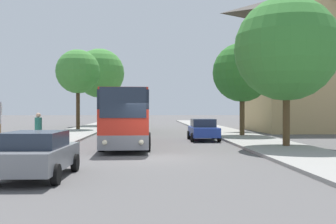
{
  "coord_description": "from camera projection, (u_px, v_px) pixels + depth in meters",
  "views": [
    {
      "loc": [
        -0.14,
        -17.67,
        2.17
      ],
      "look_at": [
        1.41,
        16.08,
        2.0
      ],
      "focal_mm": 42.0,
      "sensor_mm": 36.0,
      "label": 1
    }
  ],
  "objects": [
    {
      "name": "bus_front",
      "position": [
        126.0,
        117.0,
        23.96
      ],
      "size": [
        2.99,
        11.52,
        3.27
      ],
      "rotation": [
        0.0,
        0.0,
        0.03
      ],
      "color": "gray",
      "rests_on": "ground_plane"
    },
    {
      "name": "ground_plane",
      "position": [
        153.0,
        158.0,
        17.67
      ],
      "size": [
        300.0,
        300.0,
        0.0
      ],
      "primitive_type": "plane",
      "color": "#565454",
      "rests_on": "ground"
    },
    {
      "name": "tree_right_mid",
      "position": [
        242.0,
        72.0,
        31.61
      ],
      "size": [
        4.77,
        4.77,
        7.45
      ],
      "color": "#513D23",
      "rests_on": "sidewalk_right"
    },
    {
      "name": "sidewalk_right",
      "position": [
        306.0,
        156.0,
        17.99
      ],
      "size": [
        4.0,
        120.0,
        0.15
      ],
      "primitive_type": "cube",
      "color": "gray",
      "rests_on": "ground_plane"
    },
    {
      "name": "tree_left_far",
      "position": [
        100.0,
        73.0,
        52.28
      ],
      "size": [
        6.53,
        6.53,
        10.2
      ],
      "color": "#47331E",
      "rests_on": "sidewalk_left"
    },
    {
      "name": "bus_stop_sign",
      "position": [
        0.0,
        120.0,
        19.52
      ],
      "size": [
        0.08,
        0.45,
        2.43
      ],
      "color": "gray",
      "rests_on": "sidewalk_left"
    },
    {
      "name": "parked_car_right_near",
      "position": [
        203.0,
        129.0,
        28.03
      ],
      "size": [
        2.05,
        4.25,
        1.54
      ],
      "rotation": [
        0.0,
        0.0,
        3.13
      ],
      "color": "#233D9E",
      "rests_on": "ground_plane"
    },
    {
      "name": "tree_right_near",
      "position": [
        286.0,
        49.0,
        22.24
      ],
      "size": [
        5.89,
        5.89,
        8.44
      ],
      "color": "#513D23",
      "rests_on": "sidewalk_right"
    },
    {
      "name": "tree_left_near",
      "position": [
        78.0,
        72.0,
        41.46
      ],
      "size": [
        4.64,
        4.64,
        8.42
      ],
      "color": "#47331E",
      "rests_on": "sidewalk_left"
    },
    {
      "name": "parked_car_left_curb",
      "position": [
        36.0,
        154.0,
        12.51
      ],
      "size": [
        2.17,
        4.21,
        1.48
      ],
      "rotation": [
        0.0,
        0.0,
        -0.02
      ],
      "color": "slate",
      "rests_on": "ground_plane"
    },
    {
      "name": "pedestrian_waiting_near",
      "position": [
        38.0,
        131.0,
        20.23
      ],
      "size": [
        0.36,
        0.36,
        1.88
      ],
      "rotation": [
        0.0,
        0.0,
        2.99
      ],
      "color": "#23232D",
      "rests_on": "sidewalk_left"
    },
    {
      "name": "bus_middle",
      "position": [
        133.0,
        113.0,
        38.12
      ],
      "size": [
        3.11,
        12.0,
        3.52
      ],
      "rotation": [
        0.0,
        0.0,
        0.03
      ],
      "color": "silver",
      "rests_on": "ground_plane"
    }
  ]
}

